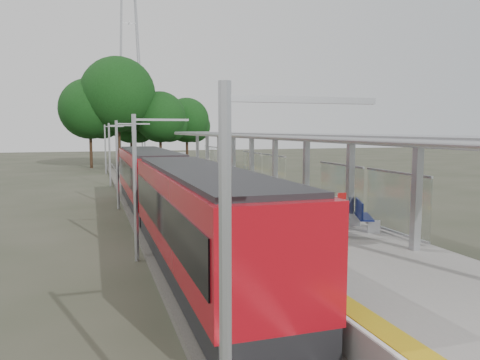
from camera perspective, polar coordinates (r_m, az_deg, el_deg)
name	(u,v)px	position (r m, az deg, el deg)	size (l,w,h in m)	color
ground	(399,310)	(13.78, 18.86, -14.74)	(200.00, 200.00, 0.00)	#474438
trackbed	(146,203)	(30.82, -11.35, -2.78)	(3.00, 70.00, 0.24)	#59544C
platform	(214,194)	(31.57, -3.21, -1.76)	(6.00, 50.00, 1.00)	gray
tactile_strip	(176,188)	(30.97, -7.79, -1.01)	(0.60, 50.00, 0.02)	gold
end_fence	(161,157)	(55.87, -9.64, 2.73)	(6.00, 0.10, 1.20)	#9EA0A5
train	(167,190)	(21.89, -8.88, -1.24)	(2.74, 27.60, 3.62)	black
canopy	(255,140)	(28.09, 1.88, 4.84)	(3.27, 38.00, 3.66)	#9EA0A5
pylon	(129,46)	(84.75, -13.33, 15.60)	(8.00, 4.00, 38.00)	#9EA0A5
tree_cluster	(129,107)	(62.76, -13.42, 8.62)	(19.87, 13.75, 13.95)	#382316
catenary_masts	(119,162)	(29.39, -14.57, 2.19)	(2.08, 48.16, 5.40)	#9EA0A5
bench_near	(362,214)	(18.59, 14.62, -4.06)	(1.16, 1.75, 1.15)	#101A53
bench_mid	(228,174)	(35.02, -1.42, 0.68)	(0.85, 1.47, 0.96)	#101A53
bench_far	(226,173)	(35.65, -1.68, 0.87)	(0.57, 1.60, 1.07)	#101A53
info_pillar_near	(341,218)	(17.12, 12.26, -4.56)	(0.36, 0.36, 1.61)	#CAB893
info_pillar_far	(228,172)	(34.44, -1.45, 1.03)	(0.40, 0.40, 1.78)	#CAB893
litter_bin	(248,181)	(30.36, 1.02, -0.18)	(0.48, 0.48, 0.99)	#9EA0A5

